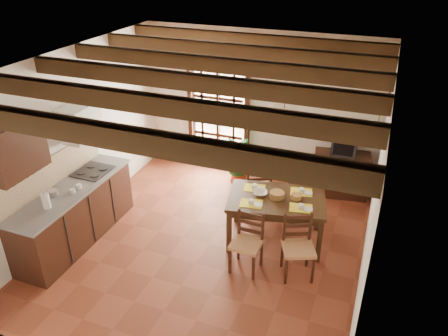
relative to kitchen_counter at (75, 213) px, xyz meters
The scene contains 25 objects.
ground_plane 2.10m from the kitchen_counter, 17.06° to the left, with size 5.00×5.00×0.00m, color brown.
room_shell 2.45m from the kitchen_counter, 17.06° to the left, with size 4.52×5.02×2.81m.
ceiling_beams 3.02m from the kitchen_counter, 17.06° to the left, with size 4.50×4.34×0.20m.
french_door 3.33m from the kitchen_counter, 69.23° to the left, with size 1.26×0.11×2.32m.
kitchen_counter is the anchor object (origin of this frame).
upper_cabinet 1.55m from the kitchen_counter, 99.72° to the right, with size 0.35×0.80×0.70m, color black.
range_hood 1.38m from the kitchen_counter, 99.79° to the left, with size 0.38×0.60×0.54m.
counter_items 0.49m from the kitchen_counter, 89.91° to the left, with size 0.50×1.43×0.25m.
dining_table 3.07m from the kitchen_counter, 20.23° to the left, with size 1.58×1.18×0.78m.
chair_near_left 2.69m from the kitchen_counter, ahead, with size 0.42×0.41×0.88m.
chair_near_right 3.39m from the kitchen_counter, ahead, with size 0.55×0.54×0.92m.
chair_far_left 2.94m from the kitchen_counter, 35.59° to the left, with size 0.58×0.57×0.95m.
chair_far_right 3.59m from the kitchen_counter, 30.92° to the left, with size 0.51×0.49×0.94m.
table_setting 3.08m from the kitchen_counter, 20.23° to the left, with size 1.04×0.69×0.10m.
table_bowl 2.84m from the kitchen_counter, 22.06° to the left, with size 0.22×0.22×0.05m, color white.
sideboard 4.58m from the kitchen_counter, 38.06° to the left, with size 0.97×0.44×0.82m, color black.
crt_tv 4.61m from the kitchen_counter, 38.00° to the left, with size 0.42×0.39×0.36m.
fuse_box 4.80m from the kitchen_counter, 41.72° to the left, with size 0.25×0.03×0.32m, color white.
plant_pot 3.17m from the kitchen_counter, 56.10° to the left, with size 0.37×0.37×0.23m, color maroon.
potted_plant 3.16m from the kitchen_counter, 56.10° to the left, with size 1.89×1.62×2.11m, color #144C19.
wall_shelf 4.76m from the kitchen_counter, 28.25° to the left, with size 0.20×0.42×0.20m.
shelf_vase 4.80m from the kitchen_counter, 28.25° to the left, with size 0.15×0.15×0.15m, color #B2BFB2.
shelf_flowers 4.85m from the kitchen_counter, 28.25° to the left, with size 0.14×0.14×0.36m.
framed_picture 4.98m from the kitchen_counter, 27.77° to the left, with size 0.03×0.32×0.32m.
pendant_lamp 3.49m from the kitchen_counter, 21.97° to the left, with size 0.36×0.36×0.84m.
Camera 1 is at (2.16, -4.97, 4.21)m, focal length 35.00 mm.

